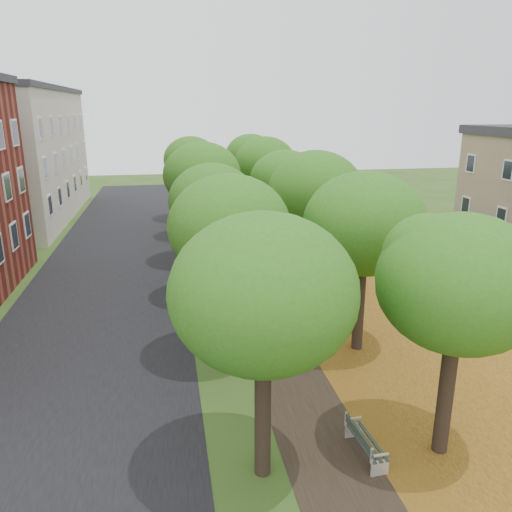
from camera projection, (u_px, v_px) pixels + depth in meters
name	position (u px, v px, depth m)	size (l,w,h in m)	color
ground	(346.00, 461.00, 12.86)	(120.00, 120.00, 0.00)	#2D4C19
street_asphalt	(107.00, 284.00, 25.74)	(8.00, 70.00, 0.01)	black
footpath	(250.00, 276.00, 27.01)	(3.20, 70.00, 0.01)	black
leaf_verge	(338.00, 271.00, 27.86)	(7.50, 70.00, 0.01)	#A06D1D
parking_lot	(466.00, 258.00, 30.25)	(9.00, 16.00, 0.01)	black
tree_row_west	(207.00, 188.00, 25.26)	(4.16, 34.16, 6.65)	black
tree_row_east	(299.00, 186.00, 26.07)	(4.16, 34.16, 6.65)	black
building_cream	(2.00, 154.00, 39.62)	(10.30, 20.30, 10.40)	beige
bench	(364.00, 442.00, 12.97)	(0.61, 1.73, 0.80)	#2B362F
car_silver	(493.00, 282.00, 23.96)	(1.74, 4.34, 1.48)	#A5A5A9
car_red	(444.00, 256.00, 28.19)	(1.47, 4.20, 1.38)	maroon
car_grey	(440.00, 254.00, 28.52)	(2.07, 5.09, 1.48)	#35343A
car_white	(406.00, 237.00, 32.42)	(2.28, 4.95, 1.38)	silver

